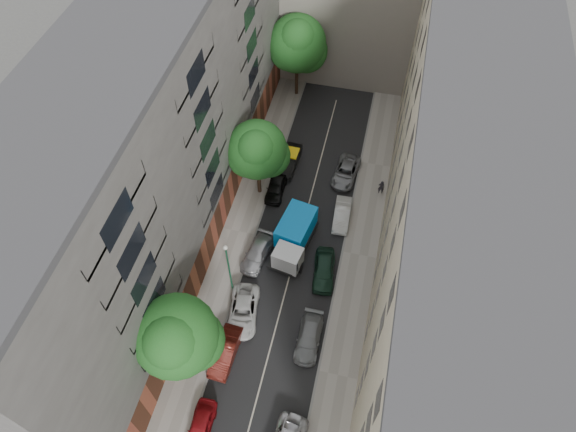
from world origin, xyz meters
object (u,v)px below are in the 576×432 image
(tarp_truck, at_px, (294,237))
(car_left_3, at_px, (257,253))
(car_right_3, at_px, (342,215))
(pedestrian, at_px, (381,187))
(car_left_0, at_px, (201,427))
(lamp_post, at_px, (228,265))
(tree_near, at_px, (177,339))
(car_right_4, at_px, (346,172))
(car_left_1, at_px, (225,352))
(car_left_5, at_px, (289,160))
(car_left_4, at_px, (276,187))
(car_right_1, at_px, (309,338))
(car_left_2, at_px, (243,311))
(tree_far, at_px, (298,46))
(tree_mid, at_px, (258,152))
(car_right_2, at_px, (324,270))

(tarp_truck, relative_size, car_left_3, 1.48)
(car_right_3, bearing_deg, tarp_truck, -135.25)
(car_right_3, relative_size, pedestrian, 2.49)
(car_left_0, xyz_separation_m, lamp_post, (-1.03, 11.07, 3.58))
(tree_near, height_order, pedestrian, tree_near)
(car_right_4, bearing_deg, car_left_1, -100.48)
(car_left_1, bearing_deg, lamp_post, 103.96)
(car_left_0, bearing_deg, car_left_5, 87.63)
(tree_near, bearing_deg, tarp_truck, 69.45)
(car_left_5, bearing_deg, car_left_0, -88.11)
(car_right_4, bearing_deg, tree_near, -103.79)
(tarp_truck, distance_m, car_left_4, 6.62)
(car_left_5, bearing_deg, car_right_1, -69.60)
(car_right_4, bearing_deg, car_left_0, -97.20)
(car_left_2, relative_size, car_right_4, 1.06)
(car_left_0, relative_size, car_left_4, 0.96)
(car_left_3, height_order, car_left_4, car_left_4)
(tarp_truck, bearing_deg, tree_near, -100.30)
(pedestrian, bearing_deg, tree_near, 58.54)
(car_left_3, distance_m, car_left_4, 7.60)
(car_left_0, bearing_deg, car_left_3, 88.14)
(tree_far, bearing_deg, lamp_post, -89.49)
(tree_mid, bearing_deg, tree_near, -91.24)
(tree_mid, bearing_deg, car_left_0, -85.93)
(car_left_1, relative_size, car_right_2, 0.98)
(car_left_1, xyz_separation_m, car_right_2, (5.98, 8.80, 0.04))
(car_left_4, distance_m, pedestrian, 9.98)
(car_left_3, height_order, car_right_2, car_right_2)
(car_right_3, bearing_deg, car_right_4, 92.19)
(car_left_3, height_order, tree_far, tree_far)
(car_right_1, bearing_deg, tree_far, 103.82)
(tree_far, distance_m, pedestrian, 17.29)
(car_left_5, xyz_separation_m, car_right_2, (5.69, -11.60, 0.01))
(car_left_2, bearing_deg, car_left_5, 81.44)
(tree_mid, relative_size, pedestrian, 5.17)
(car_right_2, distance_m, car_right_3, 6.22)
(tarp_truck, height_order, lamp_post, lamp_post)
(tarp_truck, bearing_deg, car_left_3, -137.77)
(car_right_1, height_order, car_right_2, car_right_2)
(car_left_0, distance_m, car_right_3, 21.61)
(car_left_1, relative_size, lamp_post, 0.65)
(tree_near, xyz_separation_m, tree_far, (0.70, 33.13, -0.22))
(car_right_4, relative_size, tree_far, 0.48)
(car_left_4, xyz_separation_m, car_right_1, (6.16, -14.20, -0.05))
(car_left_1, bearing_deg, tree_near, -132.33)
(tree_mid, bearing_deg, tree_far, 88.85)
(car_left_5, distance_m, car_right_2, 12.92)
(car_left_4, relative_size, lamp_post, 0.61)
(car_left_5, height_order, tree_mid, tree_mid)
(car_left_0, height_order, car_right_4, car_left_0)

